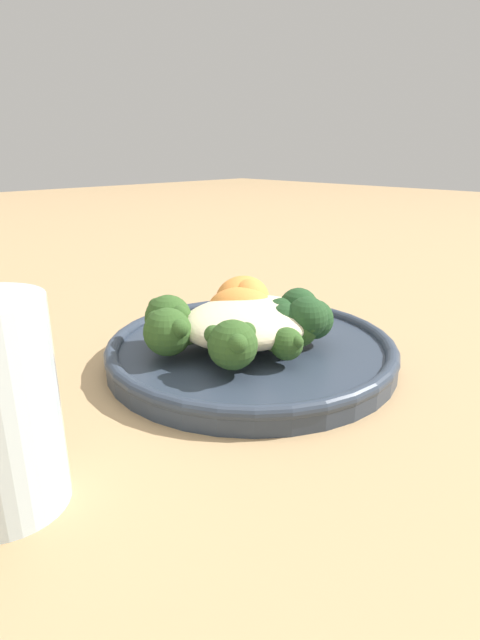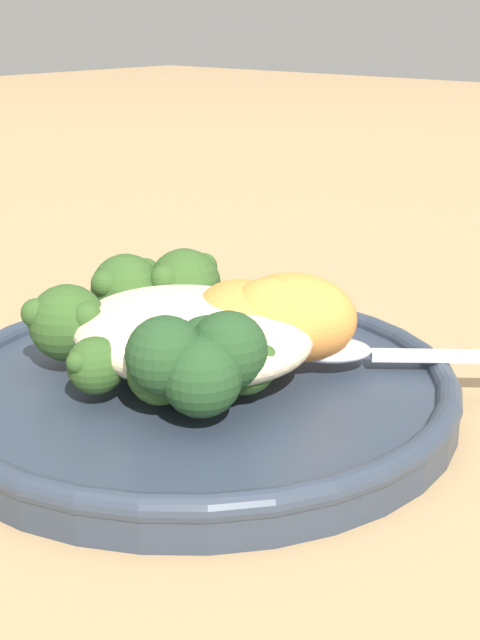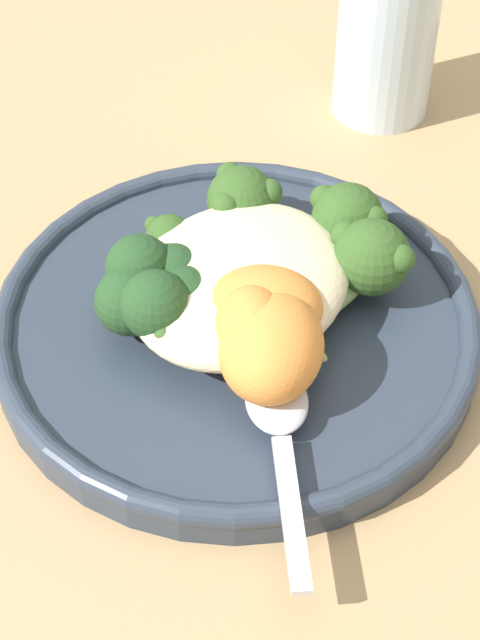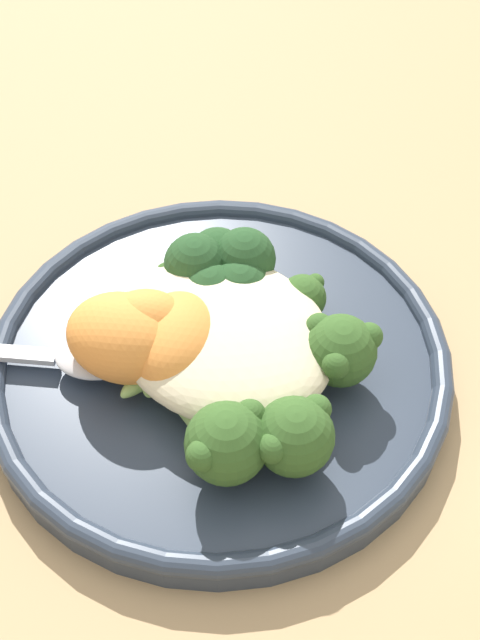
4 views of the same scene
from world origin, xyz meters
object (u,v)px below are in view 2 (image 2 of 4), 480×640
quinoa_mound (191,333)px  sweet_potato_chunk_1 (239,321)px  sweet_potato_chunk_2 (294,317)px  broccoli_stalk_0 (191,290)px  plate (198,387)px  broccoli_stalk_5 (251,353)px  broccoli_stalk_1 (149,299)px  broccoli_stalk_4 (195,362)px  kale_tuft (195,358)px  sweet_potato_chunk_0 (272,322)px  broccoli_stalk_3 (150,357)px  broccoli_stalk_2 (94,326)px  spoon (354,351)px

quinoa_mound → sweet_potato_chunk_1: sweet_potato_chunk_1 is taller
quinoa_mound → sweet_potato_chunk_2: size_ratio=1.99×
broccoli_stalk_0 → plate: bearing=148.7°
broccoli_stalk_5 → sweet_potato_chunk_2: sweet_potato_chunk_2 is taller
broccoli_stalk_1 → broccoli_stalk_4: bearing=143.5°
sweet_potato_chunk_2 → kale_tuft: size_ratio=1.00×
sweet_potato_chunk_0 → sweet_potato_chunk_2: same height
broccoli_stalk_0 → broccoli_stalk_3: size_ratio=0.86×
broccoli_stalk_5 → plate: bearing=-112.8°
sweet_potato_chunk_0 → broccoli_stalk_5: bearing=102.0°
quinoa_mound → broccoli_stalk_2: 0.05m
quinoa_mound → broccoli_stalk_1: bearing=-24.1°
broccoli_stalk_2 → sweet_potato_chunk_1: 0.07m
plate → quinoa_mound: quinoa_mound is taller
broccoli_stalk_4 → broccoli_stalk_5: same height
broccoli_stalk_5 → spoon: 0.06m
plate → kale_tuft: 0.05m
broccoli_stalk_3 → sweet_potato_chunk_0: 0.06m
broccoli_stalk_2 → sweet_potato_chunk_0: bearing=171.0°
sweet_potato_chunk_2 → spoon: size_ratio=0.58×
plate → broccoli_stalk_3: 0.03m
kale_tuft → plate: bearing=-47.4°
broccoli_stalk_1 → broccoli_stalk_5: 0.09m
plate → sweet_potato_chunk_0: sweet_potato_chunk_0 is taller
sweet_potato_chunk_1 → spoon: size_ratio=0.58×
broccoli_stalk_3 → broccoli_stalk_4: (-0.02, -0.01, 0.00)m
broccoli_stalk_1 → broccoli_stalk_3: (-0.05, 0.05, -0.01)m
plate → quinoa_mound: bearing=2.4°
broccoli_stalk_2 → broccoli_stalk_1: bearing=-121.4°
broccoli_stalk_4 → kale_tuft: 0.02m
broccoli_stalk_3 → sweet_potato_chunk_0: (-0.03, -0.05, 0.01)m
spoon → broccoli_stalk_3: bearing=-164.5°
broccoli_stalk_1 → broccoli_stalk_5: broccoli_stalk_1 is taller
sweet_potato_chunk_0 → spoon: 0.05m
broccoli_stalk_2 → sweet_potato_chunk_2: size_ratio=1.57×
broccoli_stalk_5 → sweet_potato_chunk_1: bearing=-160.6°
kale_tuft → spoon: size_ratio=0.59×
broccoli_stalk_3 → sweet_potato_chunk_1: size_ratio=1.96×
broccoli_stalk_3 → sweet_potato_chunk_1: (-0.02, -0.04, 0.01)m
broccoli_stalk_3 → spoon: bearing=163.4°
broccoli_stalk_2 → broccoli_stalk_4: (-0.06, -0.01, -0.00)m
sweet_potato_chunk_2 → spoon: bearing=-139.4°
quinoa_mound → sweet_potato_chunk_2: (-0.03, -0.04, 0.00)m
sweet_potato_chunk_2 → spoon: sweet_potato_chunk_2 is taller
quinoa_mound → broccoli_stalk_3: 0.02m
kale_tuft → broccoli_stalk_1: bearing=-32.2°
broccoli_stalk_0 → sweet_potato_chunk_0: size_ratio=2.19×
quinoa_mound → sweet_potato_chunk_2: bearing=-129.2°
broccoli_stalk_2 → sweet_potato_chunk_1: sweet_potato_chunk_1 is taller
quinoa_mound → spoon: (-0.05, -0.06, -0.01)m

